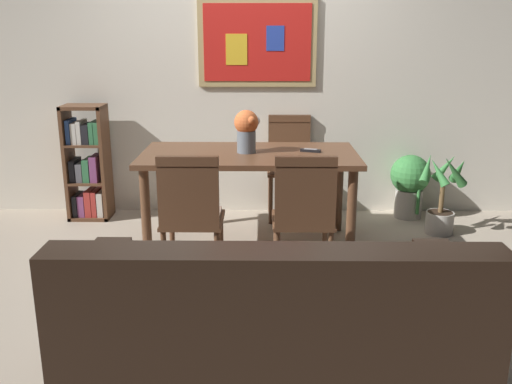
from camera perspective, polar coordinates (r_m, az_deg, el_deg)
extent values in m
plane|color=tan|center=(4.03, -1.74, -8.01)|extent=(12.00, 12.00, 0.00)
cube|color=silver|center=(5.16, -1.19, 12.22)|extent=(5.20, 0.10, 2.60)
cube|color=tan|center=(5.08, 0.13, 14.87)|extent=(1.04, 0.02, 0.76)
cube|color=red|center=(5.06, 0.13, 14.87)|extent=(0.94, 0.01, 0.66)
cube|color=gold|center=(5.06, -1.99, 14.22)|extent=(0.19, 0.00, 0.26)
cube|color=#263FA5|center=(5.06, 1.96, 15.28)|extent=(0.16, 0.00, 0.21)
cube|color=brown|center=(4.30, -0.68, 3.73)|extent=(1.64, 0.85, 0.04)
cylinder|color=brown|center=(4.15, -11.07, -2.39)|extent=(0.07, 0.07, 0.71)
cylinder|color=brown|center=(4.11, 9.62, -2.47)|extent=(0.07, 0.07, 0.71)
cylinder|color=brown|center=(4.80, -9.46, 0.22)|extent=(0.07, 0.07, 0.71)
cylinder|color=brown|center=(4.77, 8.38, 0.17)|extent=(0.07, 0.07, 0.71)
cube|color=brown|center=(3.74, -6.40, -2.86)|extent=(0.40, 0.40, 0.03)
cube|color=#997A66|center=(3.74, -6.42, -2.46)|extent=(0.36, 0.36, 0.03)
cylinder|color=brown|center=(3.69, -9.25, -6.99)|extent=(0.04, 0.04, 0.42)
cylinder|color=brown|center=(3.65, -3.94, -7.09)|extent=(0.04, 0.04, 0.42)
cylinder|color=brown|center=(4.00, -8.44, -5.09)|extent=(0.04, 0.04, 0.42)
cylinder|color=brown|center=(3.96, -3.56, -5.16)|extent=(0.04, 0.04, 0.42)
cube|color=brown|center=(3.50, -6.88, -0.05)|extent=(0.38, 0.04, 0.46)
cube|color=brown|center=(3.45, -6.99, 3.14)|extent=(0.38, 0.05, 0.06)
cube|color=brown|center=(5.03, 3.43, 2.15)|extent=(0.40, 0.40, 0.03)
cube|color=#997A66|center=(5.03, 3.43, 2.45)|extent=(0.36, 0.36, 0.03)
cylinder|color=brown|center=(5.26, 5.15, 0.21)|extent=(0.04, 0.04, 0.42)
cylinder|color=brown|center=(5.25, 1.45, 0.22)|extent=(0.04, 0.04, 0.42)
cylinder|color=brown|center=(4.94, 5.44, -0.87)|extent=(0.04, 0.04, 0.42)
cylinder|color=brown|center=(4.92, 1.50, -0.86)|extent=(0.04, 0.04, 0.42)
cube|color=brown|center=(5.16, 3.38, 5.25)|extent=(0.38, 0.04, 0.46)
cube|color=brown|center=(5.12, 3.41, 7.45)|extent=(0.38, 0.05, 0.06)
cube|color=brown|center=(3.73, 4.74, -2.88)|extent=(0.40, 0.40, 0.03)
cube|color=#997A66|center=(3.72, 4.75, -2.48)|extent=(0.36, 0.36, 0.03)
cylinder|color=brown|center=(3.64, 2.15, -7.10)|extent=(0.04, 0.04, 0.42)
cylinder|color=brown|center=(3.67, 7.51, -7.07)|extent=(0.04, 0.04, 0.42)
cylinder|color=brown|center=(3.96, 2.03, -5.16)|extent=(0.04, 0.04, 0.42)
cylinder|color=brown|center=(3.98, 6.94, -5.15)|extent=(0.04, 0.04, 0.42)
cube|color=brown|center=(3.49, 5.03, -0.07)|extent=(0.38, 0.04, 0.46)
cube|color=brown|center=(3.44, 5.11, 3.13)|extent=(0.38, 0.05, 0.06)
cube|color=black|center=(2.73, 1.65, -15.92)|extent=(1.80, 0.84, 0.40)
cube|color=black|center=(2.24, 1.88, -11.14)|extent=(1.80, 0.20, 0.44)
cube|color=black|center=(2.69, -16.08, -9.59)|extent=(0.18, 0.80, 0.22)
cube|color=black|center=(2.72, 19.30, -9.60)|extent=(0.18, 0.80, 0.22)
cube|color=maroon|center=(2.43, -9.07, -10.70)|extent=(0.32, 0.16, 0.33)
cube|color=#334C72|center=(2.40, 1.80, -10.89)|extent=(0.32, 0.16, 0.33)
cube|color=brown|center=(5.29, -18.39, 2.84)|extent=(0.03, 0.28, 1.02)
cube|color=brown|center=(5.19, -14.93, 2.88)|extent=(0.03, 0.28, 1.02)
cube|color=brown|center=(5.36, -16.26, -2.30)|extent=(0.36, 0.28, 0.03)
cube|color=brown|center=(5.15, -17.12, 8.24)|extent=(0.36, 0.28, 0.03)
cube|color=brown|center=(5.27, -16.53, 1.06)|extent=(0.30, 0.28, 0.02)
cube|color=brown|center=(5.20, -16.83, 4.69)|extent=(0.30, 0.28, 0.02)
cube|color=black|center=(5.37, -17.55, -1.15)|extent=(0.04, 0.22, 0.19)
cube|color=#7F3F72|center=(5.35, -16.99, -1.16)|extent=(0.06, 0.22, 0.19)
cube|color=#B2332D|center=(5.32, -16.37, -0.96)|extent=(0.06, 0.22, 0.23)
cube|color=#B2332D|center=(5.31, -15.81, -0.97)|extent=(0.04, 0.22, 0.23)
cube|color=beige|center=(5.30, -15.25, -1.04)|extent=(0.05, 0.22, 0.22)
cube|color=black|center=(5.28, -17.80, 2.18)|extent=(0.05, 0.22, 0.19)
cube|color=#595960|center=(5.27, -17.18, 2.04)|extent=(0.06, 0.22, 0.17)
cube|color=#337247|center=(5.25, -16.56, 2.22)|extent=(0.06, 0.22, 0.20)
cube|color=#7F3F72|center=(5.22, -15.87, 2.38)|extent=(0.06, 0.22, 0.23)
cube|color=#2D4C8C|center=(5.22, -18.19, 5.90)|extent=(0.04, 0.22, 0.21)
cube|color=beige|center=(5.20, -17.67, 5.77)|extent=(0.05, 0.22, 0.18)
cube|color=beige|center=(5.19, -17.19, 5.86)|extent=(0.04, 0.22, 0.20)
cube|color=black|center=(5.17, -16.63, 5.72)|extent=(0.06, 0.22, 0.17)
cube|color=#337247|center=(5.16, -16.06, 5.85)|extent=(0.04, 0.22, 0.19)
cube|color=#337247|center=(5.14, -15.52, 5.87)|extent=(0.05, 0.22, 0.19)
cylinder|color=#B2ADA3|center=(5.31, 15.14, -1.10)|extent=(0.24, 0.24, 0.26)
cylinder|color=#332319|center=(5.27, 15.24, 0.14)|extent=(0.22, 0.22, 0.02)
sphere|color=#387F3D|center=(5.24, 15.36, 1.73)|extent=(0.35, 0.35, 0.35)
cylinder|color=#387F3D|center=(5.18, 16.08, -0.95)|extent=(0.03, 0.03, 0.23)
cylinder|color=#387F3D|center=(5.41, 16.15, -0.68)|extent=(0.03, 0.03, 0.31)
cylinder|color=#B2ADA3|center=(4.97, 18.06, -2.96)|extent=(0.23, 0.23, 0.18)
cylinder|color=#332319|center=(4.95, 18.14, -2.06)|extent=(0.21, 0.21, 0.02)
cylinder|color=brown|center=(4.91, 18.28, -0.50)|extent=(0.04, 0.04, 0.26)
cone|color=#387F3D|center=(4.89, 19.84, 2.12)|extent=(0.09, 0.26, 0.26)
cone|color=#387F3D|center=(4.93, 18.57, 2.37)|extent=(0.22, 0.15, 0.25)
cone|color=#387F3D|center=(4.87, 16.92, 2.27)|extent=(0.20, 0.29, 0.26)
cone|color=#387F3D|center=(4.78, 18.01, 1.89)|extent=(0.20, 0.20, 0.24)
cone|color=#387F3D|center=(4.76, 19.42, 1.99)|extent=(0.27, 0.17, 0.29)
cylinder|color=slate|center=(4.29, -0.98, 5.12)|extent=(0.14, 0.14, 0.17)
sphere|color=#D86633|center=(4.26, -0.99, 7.08)|extent=(0.18, 0.18, 0.18)
sphere|color=pink|center=(4.32, -1.47, 7.49)|extent=(0.07, 0.07, 0.07)
sphere|color=#D86633|center=(4.20, -0.47, 7.23)|extent=(0.06, 0.06, 0.06)
sphere|color=silver|center=(4.28, -0.04, 7.20)|extent=(0.07, 0.07, 0.07)
cube|color=black|center=(4.34, 5.55, 4.20)|extent=(0.16, 0.09, 0.02)
cube|color=gray|center=(4.34, 5.55, 4.35)|extent=(0.10, 0.06, 0.00)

